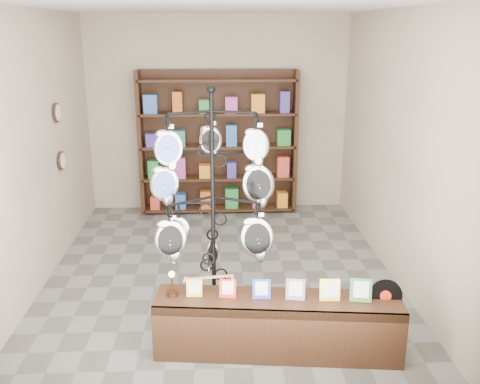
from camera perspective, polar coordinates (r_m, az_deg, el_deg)
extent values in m
plane|color=slate|center=(6.42, -2.06, -8.61)|extent=(5.00, 5.00, 0.00)
plane|color=#C4B49E|center=(8.39, -2.38, 8.24)|extent=(4.00, 0.00, 4.00)
plane|color=#C4B49E|center=(3.53, -1.81, -4.13)|extent=(4.00, 0.00, 4.00)
plane|color=#C4B49E|center=(6.25, -20.93, 4.10)|extent=(0.00, 5.00, 5.00)
plane|color=#C4B49E|center=(6.27, 16.44, 4.58)|extent=(0.00, 5.00, 5.00)
plane|color=white|center=(5.80, -2.38, 19.22)|extent=(5.00, 5.00, 0.00)
cylinder|color=black|center=(5.29, -2.71, -14.45)|extent=(0.50, 0.50, 0.03)
cylinder|color=black|center=(4.80, -2.89, -2.96)|extent=(0.04, 0.04, 2.27)
sphere|color=black|center=(4.54, -3.11, 10.91)|extent=(0.08, 0.08, 0.08)
ellipsoid|color=silver|center=(5.18, -2.93, -6.46)|extent=(0.12, 0.04, 0.24)
cube|color=#AF8649|center=(4.66, -3.34, -9.07)|extent=(0.43, 0.07, 0.04)
cube|color=black|center=(4.88, 4.03, -14.01)|extent=(2.19, 0.67, 0.53)
cube|color=gold|center=(4.75, -4.89, -10.18)|extent=(0.14, 0.06, 0.16)
cube|color=red|center=(4.72, -1.31, -10.26)|extent=(0.15, 0.07, 0.17)
cube|color=#263FA5|center=(4.71, 2.31, -10.30)|extent=(0.16, 0.07, 0.18)
cube|color=#E54C33|center=(4.71, 5.94, -10.30)|extent=(0.17, 0.07, 0.19)
cube|color=gold|center=(4.73, 9.55, -10.25)|extent=(0.18, 0.08, 0.19)
cube|color=#337233|center=(4.76, 12.76, -10.18)|extent=(0.19, 0.08, 0.20)
cylinder|color=black|center=(4.88, 15.26, -10.64)|extent=(0.30, 0.10, 0.29)
cylinder|color=red|center=(4.88, 15.27, -10.66)|extent=(0.10, 0.04, 0.10)
cylinder|color=#4B2715|center=(4.81, -7.22, -10.69)|extent=(0.10, 0.10, 0.04)
cylinder|color=#4B2715|center=(4.77, -7.26, -9.76)|extent=(0.02, 0.02, 0.14)
sphere|color=#FFBF59|center=(4.73, -7.30, -8.70)|extent=(0.05, 0.05, 0.05)
cube|color=black|center=(8.40, -2.34, 5.48)|extent=(2.40, 0.04, 2.20)
cube|color=black|center=(8.32, -10.51, 5.10)|extent=(0.06, 0.36, 2.20)
cube|color=black|center=(8.33, 5.84, 5.31)|extent=(0.06, 0.36, 2.20)
cube|color=black|center=(8.52, -2.25, -1.68)|extent=(2.36, 0.36, 0.04)
cube|color=black|center=(8.37, -2.29, 1.57)|extent=(2.36, 0.36, 0.03)
cube|color=black|center=(8.25, -2.33, 4.92)|extent=(2.36, 0.36, 0.04)
cube|color=black|center=(8.17, -2.37, 8.35)|extent=(2.36, 0.36, 0.04)
cube|color=black|center=(8.11, -2.41, 11.85)|extent=(2.36, 0.36, 0.04)
cylinder|color=black|center=(6.94, -18.97, 8.01)|extent=(0.03, 0.24, 0.24)
cylinder|color=black|center=(7.05, -18.50, 3.20)|extent=(0.03, 0.24, 0.24)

